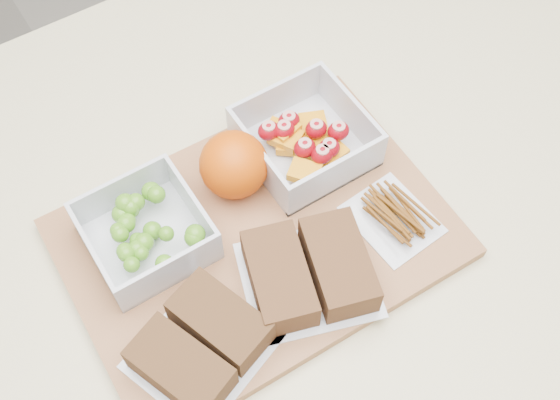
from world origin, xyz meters
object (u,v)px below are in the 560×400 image
(sandwich_bag_left, at_px, (201,345))
(sandwich_bag_center, at_px, (309,272))
(grape_container, at_px, (146,231))
(pretzel_bag, at_px, (393,215))
(fruit_container, at_px, (305,140))
(orange, at_px, (234,165))
(cutting_board, at_px, (258,238))

(sandwich_bag_left, relative_size, sandwich_bag_center, 0.94)
(sandwich_bag_left, bearing_deg, grape_container, 85.20)
(pretzel_bag, bearing_deg, fruit_container, 103.08)
(orange, height_order, pretzel_bag, orange)
(orange, distance_m, sandwich_bag_left, 0.21)
(sandwich_bag_left, distance_m, pretzel_bag, 0.26)
(cutting_board, distance_m, grape_container, 0.13)
(fruit_container, xyz_separation_m, sandwich_bag_center, (-0.09, -0.15, -0.00))
(fruit_container, height_order, sandwich_bag_left, fruit_container)
(grape_container, bearing_deg, sandwich_bag_left, -94.80)
(cutting_board, bearing_deg, sandwich_bag_left, -142.93)
(cutting_board, xyz_separation_m, sandwich_bag_left, (-0.12, -0.09, 0.03))
(cutting_board, relative_size, grape_container, 3.38)
(fruit_container, xyz_separation_m, sandwich_bag_left, (-0.23, -0.15, -0.00))
(grape_container, bearing_deg, fruit_container, 2.36)
(grape_container, relative_size, orange, 1.57)
(grape_container, height_order, sandwich_bag_left, grape_container)
(cutting_board, height_order, fruit_container, fruit_container)
(sandwich_bag_center, distance_m, pretzel_bag, 0.12)
(fruit_container, distance_m, orange, 0.10)
(orange, height_order, sandwich_bag_center, orange)
(fruit_container, height_order, sandwich_bag_center, fruit_container)
(fruit_container, xyz_separation_m, orange, (-0.09, 0.00, 0.02))
(grape_container, height_order, pretzel_bag, grape_container)
(cutting_board, xyz_separation_m, grape_container, (-0.11, 0.06, 0.03))
(fruit_container, bearing_deg, pretzel_bag, -76.92)
(orange, bearing_deg, pretzel_bag, -47.88)
(grape_container, relative_size, sandwich_bag_center, 0.71)
(grape_container, bearing_deg, cutting_board, -28.84)
(sandwich_bag_left, bearing_deg, fruit_container, 33.96)
(sandwich_bag_left, distance_m, sandwich_bag_center, 0.14)
(cutting_board, distance_m, orange, 0.09)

